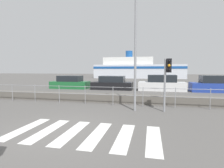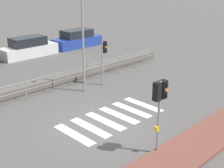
% 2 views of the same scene
% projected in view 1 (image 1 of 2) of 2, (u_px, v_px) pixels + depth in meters
% --- Properties ---
extents(ground_plane, '(160.00, 160.00, 0.00)m').
position_uv_depth(ground_plane, '(59.00, 131.00, 6.01)').
color(ground_plane, '#565451').
extents(crosswalk, '(4.95, 2.40, 0.01)m').
position_uv_depth(crosswalk, '(84.00, 133.00, 5.81)').
color(crosswalk, silver).
rests_on(crosswalk, ground_plane).
extents(seawall, '(21.38, 0.55, 0.54)m').
position_uv_depth(seawall, '(103.00, 98.00, 11.39)').
color(seawall, '#605B54').
rests_on(seawall, ground_plane).
extents(harbor_fence, '(19.28, 0.04, 1.14)m').
position_uv_depth(harbor_fence, '(99.00, 92.00, 10.50)').
color(harbor_fence, gray).
rests_on(harbor_fence, ground_plane).
extents(traffic_light_far, '(0.34, 0.32, 2.66)m').
position_uv_depth(traffic_light_far, '(167.00, 73.00, 8.61)').
color(traffic_light_far, gray).
rests_on(traffic_light_far, ground_plane).
extents(streetlamp, '(0.32, 1.22, 5.86)m').
position_uv_depth(streetlamp, '(135.00, 38.00, 8.53)').
color(streetlamp, gray).
rests_on(streetlamp, ground_plane).
extents(ferry_boat, '(22.03, 8.96, 7.01)m').
position_uv_depth(ferry_boat, '(137.00, 69.00, 45.76)').
color(ferry_boat, silver).
rests_on(ferry_boat, ground_plane).
extents(parked_car_green, '(4.25, 1.83, 1.44)m').
position_uv_depth(parked_car_green, '(70.00, 83.00, 19.82)').
color(parked_car_green, '#1E6633').
rests_on(parked_car_green, ground_plane).
extents(parked_car_black, '(4.35, 1.85, 1.44)m').
position_uv_depth(parked_car_black, '(112.00, 84.00, 18.76)').
color(parked_car_black, black).
rests_on(parked_car_black, ground_plane).
extents(parked_car_white, '(4.58, 1.73, 1.59)m').
position_uv_depth(parked_car_white, '(162.00, 84.00, 17.65)').
color(parked_car_white, silver).
rests_on(parked_car_white, ground_plane).
extents(parked_car_blue, '(4.56, 1.80, 1.57)m').
position_uv_depth(parked_car_blue, '(216.00, 85.00, 16.57)').
color(parked_car_blue, '#233D9E').
rests_on(parked_car_blue, ground_plane).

